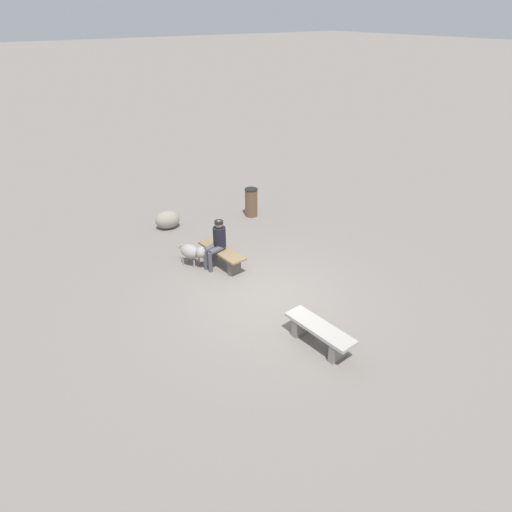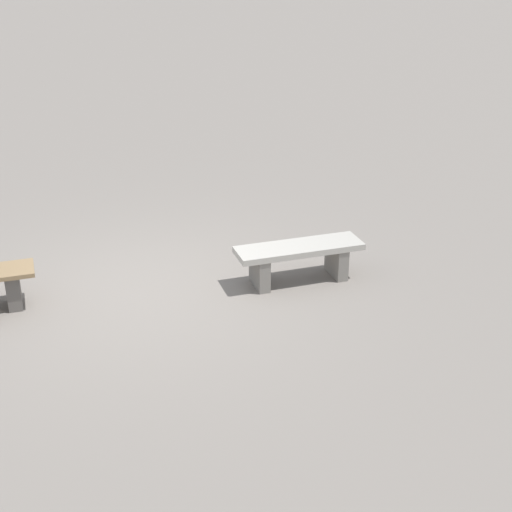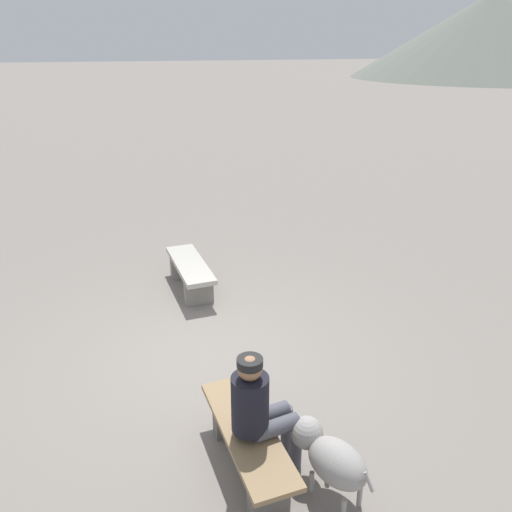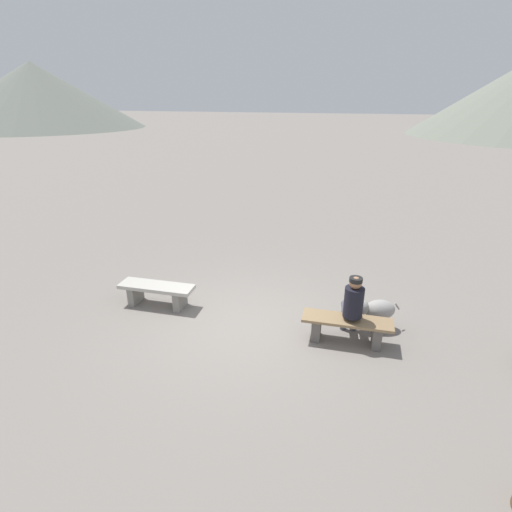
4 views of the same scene
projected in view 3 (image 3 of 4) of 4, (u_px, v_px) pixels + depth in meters
The scene contains 6 objects.
ground at pixel (205, 360), 6.50m from camera, with size 210.00×210.00×0.06m, color gray.
bench_left at pixel (190, 271), 8.15m from camera, with size 1.60×0.57×0.47m.
bench_right at pixel (248, 443), 4.68m from camera, with size 1.59×0.56×0.48m.
seated_person at pixel (260, 407), 4.48m from camera, with size 0.40×0.66×1.29m.
dog at pixel (330, 456), 4.40m from camera, with size 0.85×0.58×0.62m.
distant_peak_1 at pixel (487, 35), 54.12m from camera, with size 28.28×28.28×8.50m, color slate.
Camera 3 is at (5.44, -0.92, 3.71)m, focal length 35.84 mm.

